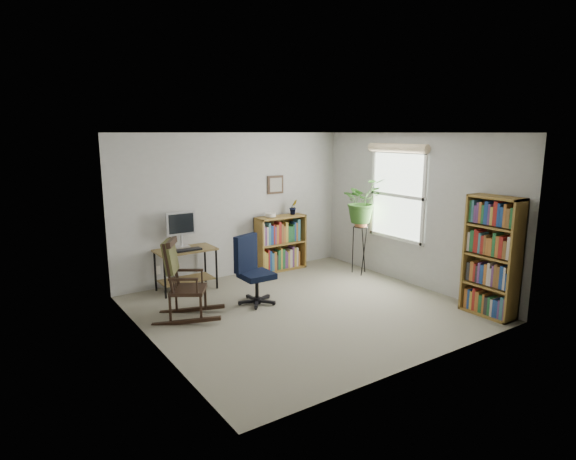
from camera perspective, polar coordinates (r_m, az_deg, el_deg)
floor at (r=6.76m, az=1.92°, el=-9.32°), size 4.20×4.00×0.00m
ceiling at (r=6.32m, az=2.07°, el=11.47°), size 4.20×4.00×0.00m
wall_back at (r=8.12m, az=-6.34°, el=2.91°), size 4.20×0.00×2.40m
wall_front at (r=5.00m, az=15.60°, el=-2.87°), size 4.20×0.00×2.40m
wall_left at (r=5.50m, az=-16.03°, el=-1.60°), size 0.00×4.00×2.40m
wall_right at (r=7.84m, az=14.53°, el=2.31°), size 0.00×4.00×2.40m
window at (r=7.98m, az=12.80°, el=4.00°), size 0.12×1.20×1.50m
desk at (r=7.62m, az=-11.98°, el=-4.59°), size 0.90×0.50×0.65m
monitor at (r=7.60m, az=-12.57°, el=0.05°), size 0.46×0.16×0.56m
keyboard at (r=7.42m, az=-11.74°, el=-2.31°), size 0.40×0.15×0.02m
office_chair at (r=6.82m, az=-3.73°, el=-4.73°), size 0.70×0.70×1.00m
rocking_chair at (r=6.40m, az=-11.79°, el=-5.67°), size 1.09×0.98×1.08m
low_bookshelf at (r=8.50m, az=-0.88°, el=-1.55°), size 0.92×0.31×0.97m
tall_bookshelf at (r=6.86m, az=23.00°, el=-2.94°), size 0.30×0.70×1.60m
plant_stand at (r=8.35m, az=8.55°, el=-1.91°), size 0.31×0.31×0.97m
spider_plant at (r=8.16m, az=8.79°, el=5.93°), size 1.69×1.88×1.47m
potted_plant_small at (r=8.55m, az=0.64°, el=2.21°), size 0.13×0.24×0.11m
framed_picture at (r=8.45m, az=-1.46°, el=5.38°), size 0.32×0.04×0.32m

